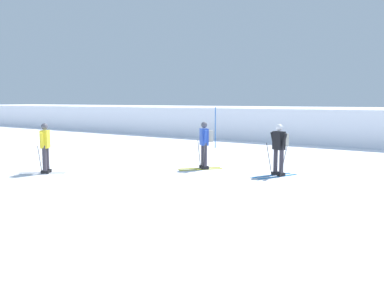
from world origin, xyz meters
TOP-DOWN VIEW (x-y plane):
  - ground_plane at (0.00, 0.00)m, footprint 120.00×120.00m
  - far_snow_ridge at (0.00, 19.86)m, footprint 80.00×9.75m
  - skier_black at (2.25, 5.50)m, footprint 1.02×1.60m
  - skier_blue at (-0.47, 5.22)m, footprint 1.33×1.45m
  - skier_yellow at (-4.47, 1.43)m, footprint 1.48×1.28m
  - trail_marker_pole at (-3.43, 10.86)m, footprint 0.05×0.05m

SIDE VIEW (x-z plane):
  - ground_plane at x=0.00m, z-range 0.00..0.00m
  - skier_yellow at x=-4.47m, z-range 0.06..1.77m
  - skier_blue at x=-0.47m, z-range 0.10..1.81m
  - skier_black at x=2.25m, z-range 0.10..1.81m
  - far_snow_ridge at x=0.00m, z-range 0.00..1.99m
  - trail_marker_pole at x=-3.43m, z-range 0.00..2.14m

